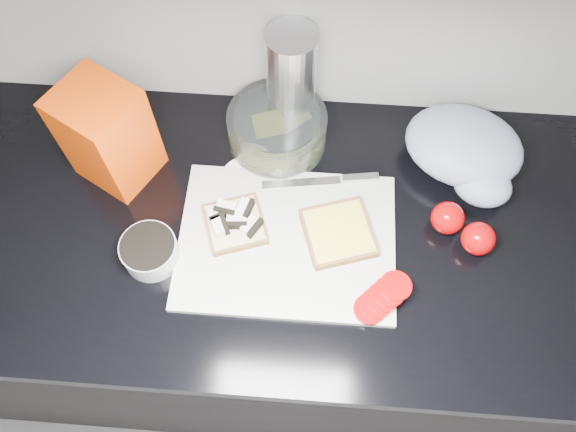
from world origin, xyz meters
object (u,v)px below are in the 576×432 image
(bread_bag, at_px, (108,135))
(steel_canister, at_px, (291,80))
(cutting_board, at_px, (287,241))
(glass_bowl, at_px, (277,130))

(bread_bag, distance_m, steel_canister, 0.36)
(cutting_board, distance_m, steel_canister, 0.31)
(cutting_board, distance_m, bread_bag, 0.38)
(cutting_board, bearing_deg, bread_bag, 157.14)
(cutting_board, relative_size, bread_bag, 1.88)
(glass_bowl, xyz_separation_m, bread_bag, (-0.31, -0.08, 0.07))
(steel_canister, bearing_deg, cutting_board, -87.38)
(cutting_board, bearing_deg, steel_canister, 92.62)
(glass_bowl, relative_size, bread_bag, 0.93)
(bread_bag, bearing_deg, steel_canister, 53.47)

